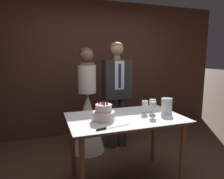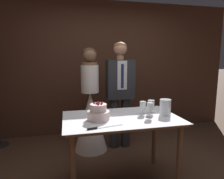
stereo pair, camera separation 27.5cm
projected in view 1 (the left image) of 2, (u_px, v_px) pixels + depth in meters
name	position (u px, v px, depth m)	size (l,w,h in m)	color
wall_back	(100.00, 68.00, 4.03)	(5.26, 0.12, 2.59)	#472B1E
cake_table	(125.00, 125.00, 2.36)	(1.34, 0.83, 0.82)	brown
tiered_cake	(104.00, 113.00, 2.21)	(0.25, 0.25, 0.20)	beige
cake_knife	(107.00, 128.00, 1.95)	(0.38, 0.10, 0.02)	silver
wine_glass_near	(153.00, 106.00, 2.34)	(0.07, 0.07, 0.18)	silver
wine_glass_middle	(145.00, 105.00, 2.47)	(0.08, 0.08, 0.16)	silver
wine_glass_far	(153.00, 103.00, 2.52)	(0.08, 0.08, 0.17)	silver
hurricane_candle	(167.00, 106.00, 2.47)	(0.13, 0.13, 0.19)	silver
bride	(88.00, 114.00, 3.19)	(0.54, 0.54, 1.66)	white
groom	(117.00, 89.00, 3.29)	(0.44, 0.25, 1.76)	#282B30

